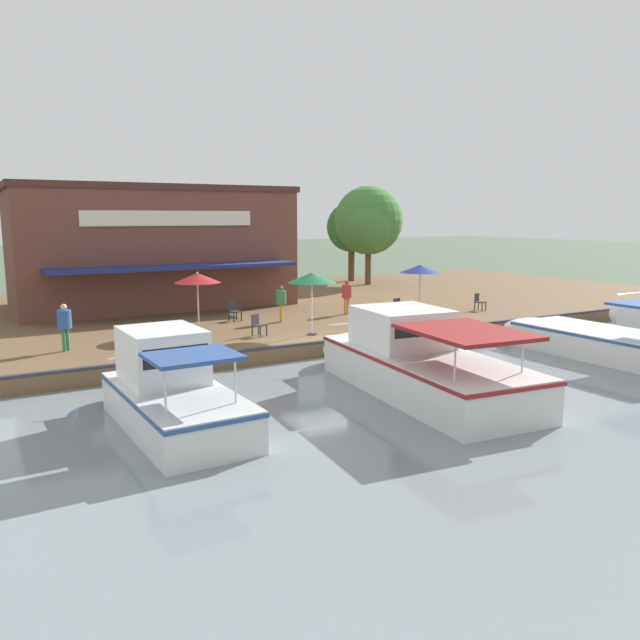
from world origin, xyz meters
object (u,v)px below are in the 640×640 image
at_px(motorboat_mid_row, 167,390).
at_px(tree_upstream_bank, 351,229).
at_px(person_near_entrance, 65,322).
at_px(cafe_chair_beside_entrance, 479,301).
at_px(motorboat_second_along, 593,340).
at_px(patio_umbrella_by_entrance, 312,278).
at_px(patio_umbrella_far_corner, 197,278).
at_px(cafe_chair_far_corner_seat, 234,310).
at_px(person_at_quay_edge, 281,299).
at_px(person_mid_patio, 347,293).
at_px(waterfront_restaurant, 150,246).
at_px(tree_downstream_bank, 368,222).
at_px(motorboat_outer_channel, 409,360).
at_px(cafe_chair_facing_river, 258,324).
at_px(patio_umbrella_near_quay_edge, 420,269).
at_px(cafe_chair_mid_patio, 399,307).

height_order(motorboat_mid_row, tree_upstream_bank, tree_upstream_bank).
bearing_deg(person_near_entrance, cafe_chair_beside_entrance, 89.98).
height_order(motorboat_second_along, tree_upstream_bank, tree_upstream_bank).
bearing_deg(tree_upstream_bank, patio_umbrella_by_entrance, -36.66).
bearing_deg(patio_umbrella_far_corner, cafe_chair_far_corner_seat, 131.60).
height_order(person_at_quay_edge, person_mid_patio, person_mid_patio).
xyz_separation_m(patio_umbrella_far_corner, person_at_quay_edge, (-0.79, 4.05, -1.21)).
bearing_deg(person_at_quay_edge, cafe_chair_beside_entrance, 79.89).
bearing_deg(waterfront_restaurant, person_at_quay_edge, 22.18).
distance_m(patio_umbrella_far_corner, patio_umbrella_by_entrance, 4.54).
xyz_separation_m(person_near_entrance, motorboat_mid_row, (7.65, 1.34, -0.74)).
bearing_deg(tree_downstream_bank, cafe_chair_beside_entrance, -8.19).
bearing_deg(motorboat_outer_channel, person_near_entrance, -132.76).
relative_size(cafe_chair_far_corner_seat, person_near_entrance, 0.52).
xyz_separation_m(waterfront_restaurant, person_near_entrance, (10.24, -5.70, -2.04)).
height_order(cafe_chair_beside_entrance, person_mid_patio, person_mid_patio).
height_order(patio_umbrella_far_corner, motorboat_mid_row, patio_umbrella_far_corner).
height_order(patio_umbrella_far_corner, cafe_chair_facing_river, patio_umbrella_far_corner).
relative_size(motorboat_second_along, tree_upstream_bank, 1.48).
xyz_separation_m(waterfront_restaurant, tree_upstream_bank, (-4.99, 15.65, 0.69)).
xyz_separation_m(tree_upstream_bank, tree_downstream_bank, (2.71, -0.38, 0.47)).
bearing_deg(cafe_chair_facing_river, cafe_chair_beside_entrance, 93.40).
distance_m(cafe_chair_beside_entrance, person_mid_patio, 6.73).
bearing_deg(patio_umbrella_near_quay_edge, person_mid_patio, -113.97).
bearing_deg(motorboat_outer_channel, patio_umbrella_near_quay_edge, 139.83).
xyz_separation_m(motorboat_second_along, tree_upstream_bank, (-23.04, 3.89, 3.72)).
relative_size(person_at_quay_edge, motorboat_outer_channel, 0.17).
bearing_deg(motorboat_mid_row, cafe_chair_far_corner_seat, 150.35).
distance_m(patio_umbrella_near_quay_edge, cafe_chair_far_corner_seat, 9.08).
distance_m(patio_umbrella_by_entrance, person_mid_patio, 5.67).
relative_size(waterfront_restaurant, person_at_quay_edge, 8.55).
height_order(cafe_chair_mid_patio, person_at_quay_edge, person_at_quay_edge).
xyz_separation_m(cafe_chair_beside_entrance, motorboat_mid_row, (7.64, -17.83, -0.19)).
distance_m(patio_umbrella_by_entrance, motorboat_outer_channel, 6.72).
relative_size(cafe_chair_facing_river, person_at_quay_edge, 0.53).
relative_size(patio_umbrella_by_entrance, person_near_entrance, 1.52).
distance_m(cafe_chair_facing_river, cafe_chair_beside_entrance, 12.29).
xyz_separation_m(patio_umbrella_near_quay_edge, cafe_chair_facing_river, (1.54, -9.18, -1.65)).
distance_m(motorboat_mid_row, tree_upstream_bank, 30.59).
height_order(patio_umbrella_near_quay_edge, motorboat_outer_channel, patio_umbrella_near_quay_edge).
height_order(patio_umbrella_by_entrance, cafe_chair_mid_patio, patio_umbrella_by_entrance).
bearing_deg(cafe_chair_mid_patio, motorboat_mid_row, -58.69).
bearing_deg(tree_upstream_bank, cafe_chair_facing_river, -42.15).
bearing_deg(motorboat_mid_row, cafe_chair_mid_patio, 121.31).
bearing_deg(waterfront_restaurant, motorboat_outer_channel, 9.18).
bearing_deg(motorboat_second_along, patio_umbrella_far_corner, -125.50).
xyz_separation_m(patio_umbrella_far_corner, motorboat_outer_channel, (8.99, 3.55, -1.89)).
bearing_deg(cafe_chair_far_corner_seat, person_at_quay_edge, 52.69).
height_order(cafe_chair_facing_river, person_mid_patio, person_mid_patio).
bearing_deg(waterfront_restaurant, cafe_chair_facing_river, 6.25).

